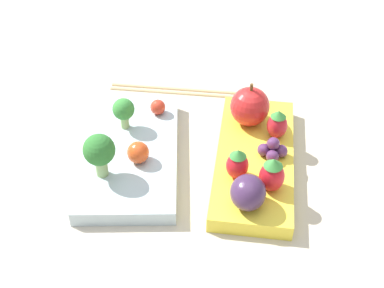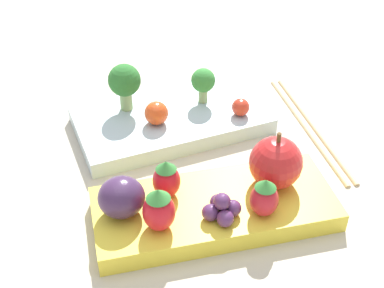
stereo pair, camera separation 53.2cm
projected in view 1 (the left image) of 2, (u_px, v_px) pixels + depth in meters
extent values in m
plane|color=#BCB29E|center=(196.00, 165.00, 0.66)|extent=(4.00, 4.00, 0.00)
cube|color=silver|center=(131.00, 153.00, 0.67)|extent=(0.23, 0.14, 0.02)
cube|color=yellow|center=(254.00, 160.00, 0.66)|extent=(0.23, 0.10, 0.02)
cylinder|color=#93B770|center=(102.00, 167.00, 0.62)|extent=(0.01, 0.01, 0.02)
sphere|color=#2D702D|center=(99.00, 150.00, 0.60)|extent=(0.04, 0.04, 0.04)
cylinder|color=#93B770|center=(125.00, 122.00, 0.69)|extent=(0.01, 0.01, 0.02)
sphere|color=#388438|center=(123.00, 109.00, 0.67)|extent=(0.03, 0.03, 0.03)
sphere|color=red|center=(158.00, 107.00, 0.71)|extent=(0.02, 0.02, 0.02)
sphere|color=#DB4C1E|center=(138.00, 152.00, 0.63)|extent=(0.03, 0.03, 0.03)
sphere|color=red|center=(250.00, 106.00, 0.68)|extent=(0.05, 0.05, 0.05)
cylinder|color=brown|center=(251.00, 88.00, 0.66)|extent=(0.00, 0.00, 0.01)
ellipsoid|color=red|center=(237.00, 165.00, 0.61)|extent=(0.03, 0.03, 0.03)
cone|color=#388438|center=(238.00, 153.00, 0.60)|extent=(0.02, 0.02, 0.01)
ellipsoid|color=red|center=(272.00, 176.00, 0.59)|extent=(0.03, 0.03, 0.04)
cone|color=#388438|center=(274.00, 163.00, 0.58)|extent=(0.02, 0.02, 0.01)
ellipsoid|color=red|center=(277.00, 126.00, 0.67)|extent=(0.03, 0.03, 0.03)
cone|color=#388438|center=(279.00, 114.00, 0.65)|extent=(0.02, 0.02, 0.01)
ellipsoid|color=#42284C|center=(248.00, 192.00, 0.57)|extent=(0.04, 0.04, 0.04)
sphere|color=#562D5B|center=(272.00, 145.00, 0.65)|extent=(0.02, 0.02, 0.02)
sphere|color=#562D5B|center=(264.00, 150.00, 0.64)|extent=(0.02, 0.02, 0.02)
sphere|color=#562D5B|center=(272.00, 156.00, 0.64)|extent=(0.02, 0.02, 0.02)
sphere|color=#562D5B|center=(281.00, 151.00, 0.64)|extent=(0.02, 0.02, 0.02)
sphere|color=#562D5B|center=(273.00, 144.00, 0.64)|extent=(0.02, 0.02, 0.02)
cylinder|color=tan|center=(182.00, 88.00, 0.79)|extent=(0.01, 0.21, 0.01)
cylinder|color=tan|center=(181.00, 92.00, 0.78)|extent=(0.01, 0.21, 0.01)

